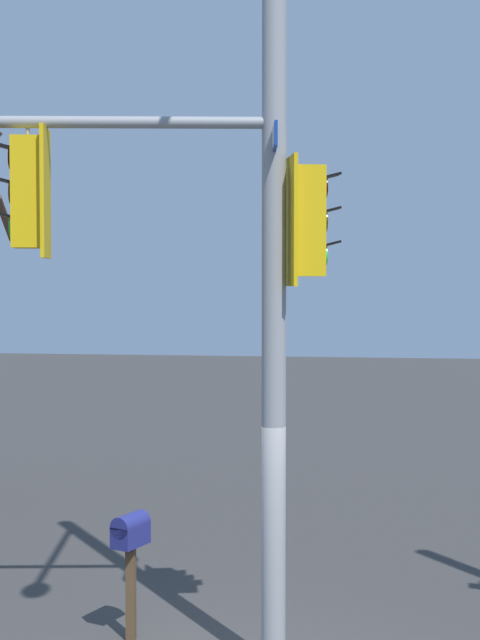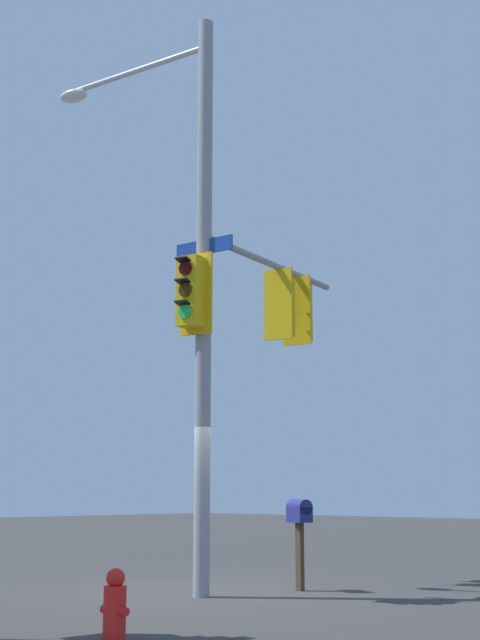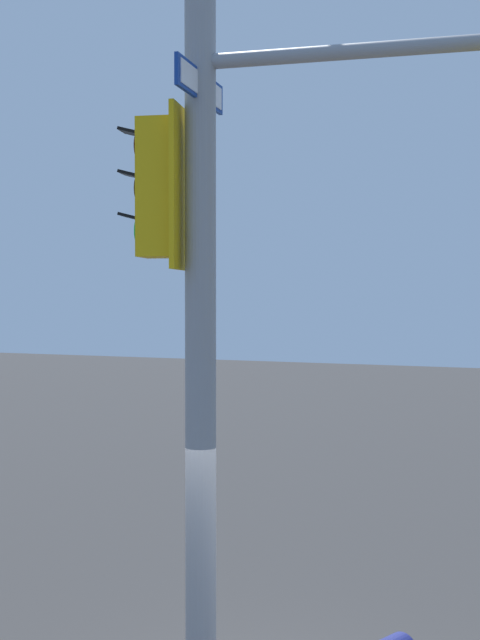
% 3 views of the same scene
% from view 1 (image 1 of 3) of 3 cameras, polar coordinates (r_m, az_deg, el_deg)
% --- Properties ---
extents(main_signal_pole_assembly, '(3.86, 4.89, 9.30)m').
position_cam_1_polar(main_signal_pole_assembly, '(9.38, -2.77, 8.69)').
color(main_signal_pole_assembly, gray).
rests_on(main_signal_pole_assembly, ground).
extents(mailbox, '(0.50, 0.38, 1.41)m').
position_cam_1_polar(mailbox, '(10.72, -6.63, -13.11)').
color(mailbox, '#4C3823').
rests_on(mailbox, ground).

